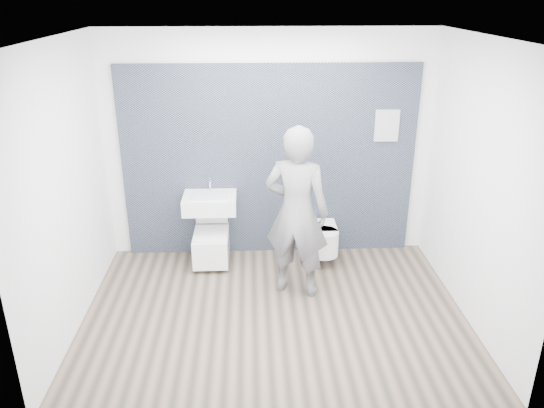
{
  "coord_description": "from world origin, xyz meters",
  "views": [
    {
      "loc": [
        -0.23,
        -4.78,
        3.19
      ],
      "look_at": [
        0.0,
        0.6,
        1.0
      ],
      "focal_mm": 35.0,
      "sensor_mm": 36.0,
      "label": 1
    }
  ],
  "objects_px": {
    "washbasin": "(210,202)",
    "toilet_square": "(211,244)",
    "toilet_rounded": "(323,239)",
    "visitor": "(297,213)"
  },
  "relations": [
    {
      "from": "washbasin",
      "to": "visitor",
      "type": "xyz_separation_m",
      "value": [
        0.99,
        -0.76,
        0.17
      ]
    },
    {
      "from": "toilet_square",
      "to": "visitor",
      "type": "height_order",
      "value": "visitor"
    },
    {
      "from": "washbasin",
      "to": "visitor",
      "type": "height_order",
      "value": "visitor"
    },
    {
      "from": "toilet_rounded",
      "to": "visitor",
      "type": "distance_m",
      "value": 1.04
    },
    {
      "from": "toilet_rounded",
      "to": "visitor",
      "type": "height_order",
      "value": "visitor"
    },
    {
      "from": "toilet_rounded",
      "to": "visitor",
      "type": "bearing_deg",
      "value": -119.73
    },
    {
      "from": "toilet_rounded",
      "to": "visitor",
      "type": "relative_size",
      "value": 0.31
    },
    {
      "from": "washbasin",
      "to": "toilet_square",
      "type": "xyz_separation_m",
      "value": [
        0.0,
        -0.06,
        -0.53
      ]
    },
    {
      "from": "toilet_square",
      "to": "washbasin",
      "type": "bearing_deg",
      "value": 90.0
    },
    {
      "from": "washbasin",
      "to": "toilet_square",
      "type": "relative_size",
      "value": 0.78
    }
  ]
}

